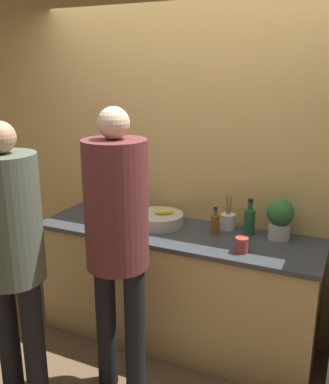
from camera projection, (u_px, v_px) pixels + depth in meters
ground_plane at (156, 364)px, 3.06m from camera, size 14.00×14.00×0.00m
wall_back at (194, 168)px, 3.30m from camera, size 5.20×0.06×2.60m
counter at (177, 285)px, 3.26m from camera, size 2.08×0.67×0.89m
person_left at (11, 243)px, 2.44m from camera, size 0.37×0.37×1.77m
person_center at (117, 229)px, 2.54m from camera, size 0.38×0.38×1.84m
fruit_bowl at (159, 219)px, 3.22m from camera, size 0.37×0.37×0.13m
utensil_crock at (228, 221)px, 3.14m from camera, size 0.11×0.11×0.26m
bottle_green at (249, 220)px, 3.04m from camera, size 0.08×0.08×0.26m
bottle_amber at (215, 224)px, 3.05m from camera, size 0.06×0.06×0.20m
cup_red at (242, 245)px, 2.74m from camera, size 0.09×0.09×0.10m
potted_plant at (280, 218)px, 2.94m from camera, size 0.19×0.19×0.29m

